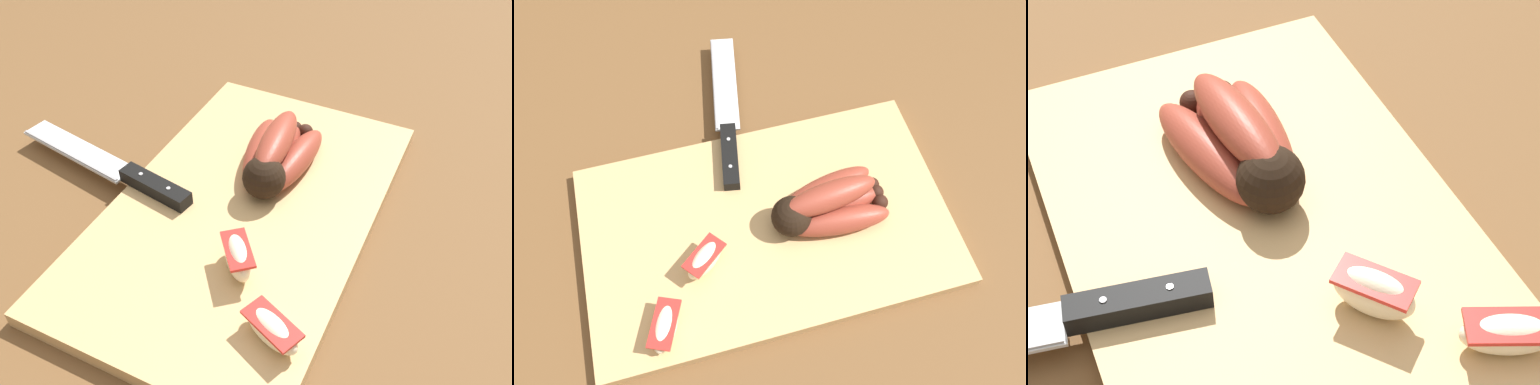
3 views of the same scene
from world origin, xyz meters
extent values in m
plane|color=brown|center=(0.00, 0.00, 0.00)|extent=(6.00, 6.00, 0.00)
cube|color=tan|center=(0.00, 0.01, 0.01)|extent=(0.48, 0.29, 0.02)
sphere|color=black|center=(0.03, 0.00, 0.05)|extent=(0.05, 0.05, 0.05)
ellipsoid|color=brown|center=(0.09, -0.02, 0.04)|extent=(0.14, 0.05, 0.03)
sphere|color=black|center=(0.15, -0.01, 0.04)|extent=(0.02, 0.02, 0.02)
ellipsoid|color=brown|center=(0.09, 0.01, 0.04)|extent=(0.14, 0.04, 0.03)
sphere|color=black|center=(0.15, 0.01, 0.04)|extent=(0.02, 0.02, 0.02)
ellipsoid|color=brown|center=(0.09, 0.03, 0.04)|extent=(0.14, 0.07, 0.03)
sphere|color=black|center=(0.15, 0.02, 0.04)|extent=(0.02, 0.02, 0.02)
ellipsoid|color=brown|center=(0.08, 0.01, 0.06)|extent=(0.13, 0.05, 0.04)
cylinder|color=white|center=(0.10, 0.01, 0.05)|extent=(0.02, 0.02, 0.00)
cube|color=black|center=(-0.02, 0.12, 0.03)|extent=(0.04, 0.10, 0.02)
cylinder|color=#B2B2B7|center=(-0.03, 0.10, 0.04)|extent=(0.00, 0.01, 0.00)
cylinder|color=#B2B2B7|center=(-0.02, 0.14, 0.04)|extent=(0.00, 0.01, 0.00)
ellipsoid|color=#F4E5C1|center=(-0.09, -0.02, 0.04)|extent=(0.06, 0.06, 0.04)
cube|color=red|center=(-0.09, -0.02, 0.05)|extent=(0.06, 0.06, 0.00)
ellipsoid|color=#F4E5C1|center=(-0.15, -0.09, 0.03)|extent=(0.05, 0.07, 0.03)
cube|color=red|center=(-0.15, -0.09, 0.04)|extent=(0.05, 0.07, 0.00)
camera|label=1|loc=(-0.42, -0.20, 0.48)|focal=38.87mm
camera|label=2|loc=(-0.08, -0.28, 0.64)|focal=36.90mm
camera|label=3|loc=(-0.36, 0.16, 0.49)|focal=58.33mm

